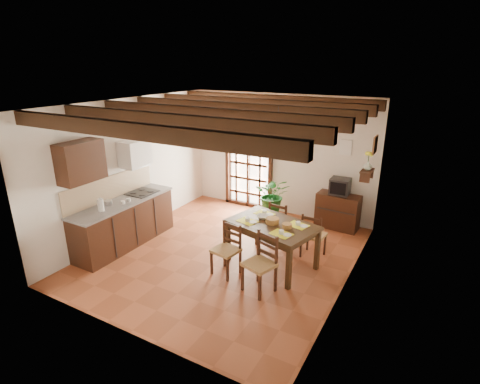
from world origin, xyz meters
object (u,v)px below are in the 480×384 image
Objects in this scene: chair_near_left at (226,259)px; chair_far_right at (313,243)px; dining_table at (272,229)px; chair_far_left at (281,231)px; potted_plant at (273,196)px; chair_near_right at (260,274)px; crt_tv at (340,186)px; pendant_lamp at (277,151)px; kitchen_counter at (124,222)px; sideboard at (338,211)px.

chair_near_left reaches higher than chair_far_right.
dining_table is 0.95m from chair_far_left.
chair_far_left reaches higher than dining_table.
chair_near_right is at bearing -69.67° from potted_plant.
dining_table is 1.84× the size of chair_far_left.
chair_far_right is 2.13× the size of crt_tv.
potted_plant is at bearing -170.44° from crt_tv.
crt_tv is 2.40m from pendant_lamp.
chair_far_left is at bearing -57.80° from potted_plant.
pendant_lamp reaches higher than chair_far_left.
chair_far_left is at bearing 29.32° from kitchen_counter.
dining_table is 1.99× the size of pendant_lamp.
dining_table is 1.38m from pendant_lamp.
chair_near_right is at bearing -79.32° from pendant_lamp.
sideboard is at bearing -88.75° from chair_far_right.
sideboard is 1.46m from potted_plant.
chair_far_right is 1.97m from pendant_lamp.
sideboard is at bearing 11.04° from potted_plant.
sideboard is 2.22× the size of crt_tv.
potted_plant is (2.05, 2.55, 0.10)m from kitchen_counter.
chair_near_right is 2.01m from pendant_lamp.
chair_near_left is 1.00× the size of sideboard.
kitchen_counter is 4.48m from sideboard.
crt_tv is (-0.00, -0.01, 0.58)m from sideboard.
pendant_lamp is at bearing 118.19° from chair_near_right.
sideboard is 1.07× the size of pendant_lamp.
chair_far_left is (2.70, 1.52, -0.19)m from kitchen_counter.
chair_near_left is at bearing -126.27° from pendant_lamp.
chair_far_right is at bearing 21.29° from kitchen_counter.
pendant_lamp reaches higher than potted_plant.
chair_near_right is at bearing 78.88° from chair_far_right.
chair_near_right is 2.88m from potted_plant.
kitchen_counter is 4.50m from crt_tv.
pendant_lamp reaches higher than dining_table.
chair_near_right is 1.06× the size of sideboard.
chair_far_left is at bearing 103.31° from pendant_lamp.
chair_near_right is (0.73, -0.18, 0.02)m from chair_near_left.
chair_near_left is 1.04× the size of chair_far_right.
kitchen_counter reaches higher than crt_tv.
crt_tv is (0.77, 1.30, 0.68)m from chair_far_left.
kitchen_counter is 2.49× the size of chair_near_left.
chair_near_right reaches higher than chair_near_left.
chair_near_left is 3.09m from crt_tv.
sideboard is at bearing 88.51° from dining_table.
dining_table is at bearing -102.48° from sideboard.
chair_far_right is at bearing 59.17° from chair_near_left.
chair_far_left reaches higher than sideboard.
pendant_lamp is at bearing -64.99° from potted_plant.
dining_table is at bearing 59.20° from chair_near_left.
chair_near_right is (3.05, -0.15, -0.17)m from kitchen_counter.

